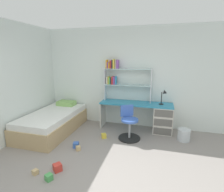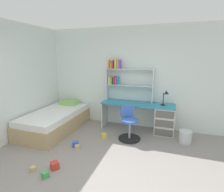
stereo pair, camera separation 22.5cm
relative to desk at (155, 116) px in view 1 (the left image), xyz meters
The scene contains 14 objects.
ground_plane 2.54m from the desk, 108.61° to the right, with size 5.59×6.30×0.02m, color gray.
room_shell 2.49m from the desk, 151.31° to the right, with size 5.59×6.30×2.69m.
desk is the anchor object (origin of this frame).
bookshelf_hutch 1.39m from the desk, behind, with size 1.25×0.22×1.11m.
desk_lamp 0.61m from the desk, ahead, with size 0.20×0.17×0.38m.
swivel_chair 0.82m from the desk, 134.95° to the right, with size 0.52×0.52×0.78m.
bed_platform 2.64m from the desk, 164.66° to the right, with size 1.06×1.94×0.63m.
waste_bin 0.81m from the desk, 27.47° to the right, with size 0.29×0.29×0.28m, color silver.
toy_block_yellow_0 1.41m from the desk, 147.72° to the right, with size 0.11×0.11×0.11m, color gold.
toy_block_natural_1 2.08m from the desk, 136.88° to the right, with size 0.09×0.09×0.09m, color tan.
toy_block_green_2 2.83m from the desk, 123.32° to the right, with size 0.10×0.10×0.10m, color #479E51.
toy_block_blue_3 2.09m from the desk, 140.48° to the right, with size 0.11×0.11×0.11m, color #3860B7.
toy_block_red_4 2.63m from the desk, 126.14° to the right, with size 0.13×0.13×0.13m, color red.
toy_block_natural_5 2.96m from the desk, 128.95° to the right, with size 0.08×0.08×0.08m, color tan.
Camera 1 is at (0.84, -2.00, 1.91)m, focal length 27.72 mm.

